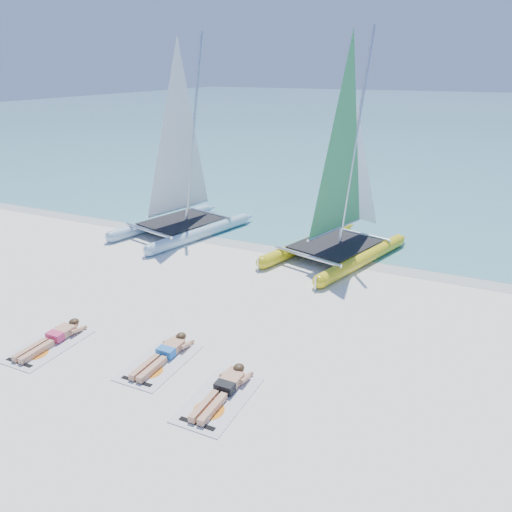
# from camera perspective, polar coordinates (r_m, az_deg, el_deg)

# --- Properties ---
(ground) EXTENTS (140.00, 140.00, 0.00)m
(ground) POSITION_cam_1_polar(r_m,az_deg,el_deg) (12.27, -6.64, -7.08)
(ground) COLOR white
(ground) RESTS_ON ground
(sea) EXTENTS (140.00, 115.00, 0.01)m
(sea) POSITION_cam_1_polar(r_m,az_deg,el_deg) (72.57, 21.48, 15.07)
(sea) COLOR #73BEC0
(sea) RESTS_ON ground
(wet_sand_strip) EXTENTS (140.00, 1.40, 0.01)m
(wet_sand_strip) POSITION_cam_1_polar(r_m,az_deg,el_deg) (16.76, 3.27, 0.92)
(wet_sand_strip) COLOR beige
(wet_sand_strip) RESTS_ON ground
(catamaran_blue) EXTENTS (3.69, 5.62, 7.05)m
(catamaran_blue) POSITION_cam_1_polar(r_m,az_deg,el_deg) (18.04, -8.62, 9.11)
(catamaran_blue) COLOR #A1BED3
(catamaran_blue) RESTS_ON ground
(catamaran_yellow) EXTENTS (3.84, 5.71, 7.09)m
(catamaran_yellow) POSITION_cam_1_polar(r_m,az_deg,el_deg) (15.96, 10.42, 7.93)
(catamaran_yellow) COLOR yellow
(catamaran_yellow) RESTS_ON ground
(towel_a) EXTENTS (1.00, 1.85, 0.02)m
(towel_a) POSITION_cam_1_polar(r_m,az_deg,el_deg) (11.97, -22.70, -9.45)
(towel_a) COLOR white
(towel_a) RESTS_ON ground
(sunbather_a) EXTENTS (0.37, 1.73, 0.26)m
(sunbather_a) POSITION_cam_1_polar(r_m,az_deg,el_deg) (12.02, -22.10, -8.61)
(sunbather_a) COLOR tan
(sunbather_a) RESTS_ON towel_a
(towel_b) EXTENTS (1.00, 1.85, 0.02)m
(towel_b) POSITION_cam_1_polar(r_m,az_deg,el_deg) (10.71, -10.96, -11.84)
(towel_b) COLOR white
(towel_b) RESTS_ON ground
(sunbather_b) EXTENTS (0.37, 1.73, 0.26)m
(sunbather_b) POSITION_cam_1_polar(r_m,az_deg,el_deg) (10.78, -10.39, -10.88)
(sunbather_b) COLOR tan
(sunbather_b) RESTS_ON towel_b
(towel_c) EXTENTS (1.00, 1.85, 0.02)m
(towel_c) POSITION_cam_1_polar(r_m,az_deg,el_deg) (9.54, -4.29, -16.03)
(towel_c) COLOR white
(towel_c) RESTS_ON ground
(sunbather_c) EXTENTS (0.37, 1.73, 0.26)m
(sunbather_c) POSITION_cam_1_polar(r_m,az_deg,el_deg) (9.61, -3.72, -14.90)
(sunbather_c) COLOR tan
(sunbather_c) RESTS_ON towel_c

